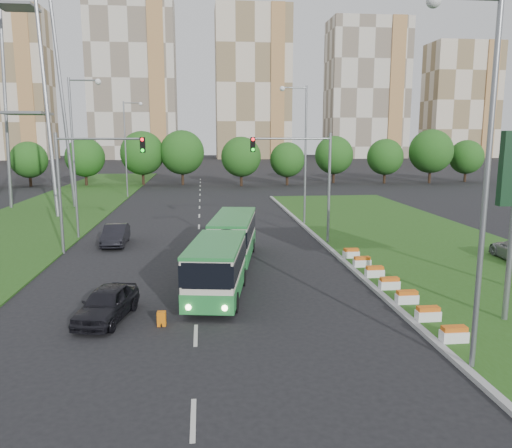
{
  "coord_description": "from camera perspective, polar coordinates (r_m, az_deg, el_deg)",
  "views": [
    {
      "loc": [
        -2.62,
        -24.85,
        7.81
      ],
      "look_at": [
        0.52,
        4.31,
        2.6
      ],
      "focal_mm": 35.0,
      "sensor_mm": 36.0,
      "label": 1
    }
  ],
  "objects": [
    {
      "name": "grass_median",
      "position": [
        37.18,
        18.88,
        -2.48
      ],
      "size": [
        14.0,
        60.0,
        0.15
      ],
      "primitive_type": "cube",
      "color": "#264F16",
      "rests_on": "ground"
    },
    {
      "name": "ground",
      "position": [
        26.17,
        -0.12,
        -7.28
      ],
      "size": [
        360.0,
        360.0,
        0.0
      ],
      "primitive_type": "plane",
      "color": "black",
      "rests_on": "ground"
    },
    {
      "name": "pedestrian",
      "position": [
        22.64,
        -5.73,
        -7.9
      ],
      "size": [
        0.62,
        0.72,
        1.68
      ],
      "primitive_type": "imported",
      "rotation": [
        0.0,
        0.0,
        1.15
      ],
      "color": "gray",
      "rests_on": "ground"
    },
    {
      "name": "left_verge",
      "position": [
        52.74,
        -23.02,
        0.81
      ],
      "size": [
        12.0,
        110.0,
        0.1
      ],
      "primitive_type": "cube",
      "color": "#264F16",
      "rests_on": "ground"
    },
    {
      "name": "car_left_far",
      "position": [
        37.38,
        -15.76,
        -1.22
      ],
      "size": [
        1.63,
        4.49,
        1.47
      ],
      "primitive_type": "imported",
      "rotation": [
        0.0,
        0.0,
        0.02
      ],
      "color": "black",
      "rests_on": "ground"
    },
    {
      "name": "apartment_tower_ceast",
      "position": [
        176.57,
        -0.39,
        15.66
      ],
      "size": [
        25.0,
        15.0,
        50.0
      ],
      "primitive_type": "cube",
      "color": "beige",
      "rests_on": "ground"
    },
    {
      "name": "street_lamps",
      "position": [
        34.89,
        -6.8,
        7.03
      ],
      "size": [
        36.0,
        60.0,
        12.0
      ],
      "primitive_type": null,
      "color": "gray",
      "rests_on": "ground"
    },
    {
      "name": "shopping_trolley",
      "position": [
        21.46,
        -10.74,
        -10.59
      ],
      "size": [
        0.36,
        0.38,
        0.61
      ],
      "rotation": [
        0.0,
        0.0,
        -0.03
      ],
      "color": "#D5680B",
      "rests_on": "ground"
    },
    {
      "name": "midrise_east",
      "position": [
        198.23,
        22.33,
        12.87
      ],
      "size": [
        24.0,
        14.0,
        40.0
      ],
      "primitive_type": "cube",
      "color": "beige",
      "rests_on": "ground"
    },
    {
      "name": "flower_planters",
      "position": [
        26.28,
        15.0,
        -6.54
      ],
      "size": [
        1.1,
        13.7,
        0.6
      ],
      "primitive_type": null,
      "color": "white",
      "rests_on": "grass_median"
    },
    {
      "name": "traffic_mast_median",
      "position": [
        35.71,
        5.87,
        6.07
      ],
      "size": [
        5.76,
        0.32,
        8.0
      ],
      "color": "gray",
      "rests_on": "ground"
    },
    {
      "name": "apartment_tower_east",
      "position": [
        184.76,
        12.48,
        14.72
      ],
      "size": [
        27.0,
        15.0,
        47.0
      ],
      "primitive_type": "cube",
      "color": "beige",
      "rests_on": "ground"
    },
    {
      "name": "apartment_tower_west",
      "position": [
        186.35,
        -26.51,
        14.03
      ],
      "size": [
        26.0,
        15.0,
        48.0
      ],
      "primitive_type": "cube",
      "color": "beige",
      "rests_on": "ground"
    },
    {
      "name": "traffic_mast_left",
      "position": [
        34.81,
        -19.09,
        5.47
      ],
      "size": [
        5.76,
        0.32,
        8.0
      ],
      "color": "gray",
      "rests_on": "ground"
    },
    {
      "name": "tree_line",
      "position": [
        80.9,
        2.87,
        7.72
      ],
      "size": [
        120.0,
        8.0,
        9.0
      ],
      "primitive_type": null,
      "color": "#1A4B14",
      "rests_on": "ground"
    },
    {
      "name": "lane_markings",
      "position": [
        45.52,
        -6.52,
        0.13
      ],
      "size": [
        0.2,
        100.0,
        0.01
      ],
      "primitive_type": null,
      "color": "#BBBBB4",
      "rests_on": "ground"
    },
    {
      "name": "articulated_bus",
      "position": [
        28.23,
        -3.58,
        -2.84
      ],
      "size": [
        2.33,
        14.96,
        2.46
      ],
      "rotation": [
        0.0,
        0.0,
        -0.17
      ],
      "color": "beige",
      "rests_on": "ground"
    },
    {
      "name": "apartment_tower_cwest",
      "position": [
        177.21,
        -13.88,
        15.68
      ],
      "size": [
        28.0,
        15.0,
        52.0
      ],
      "primitive_type": "cube",
      "color": "beige",
      "rests_on": "ground"
    },
    {
      "name": "median_kerb",
      "position": [
        34.84,
        8.44,
        -2.84
      ],
      "size": [
        0.3,
        60.0,
        0.18
      ],
      "primitive_type": "cube",
      "color": "#999999",
      "rests_on": "ground"
    },
    {
      "name": "car_left_near",
      "position": [
        22.53,
        -16.69,
        -8.69
      ],
      "size": [
        2.59,
        4.54,
        1.46
      ],
      "primitive_type": "imported",
      "rotation": [
        0.0,
        0.0,
        -0.22
      ],
      "color": "black",
      "rests_on": "ground"
    }
  ]
}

